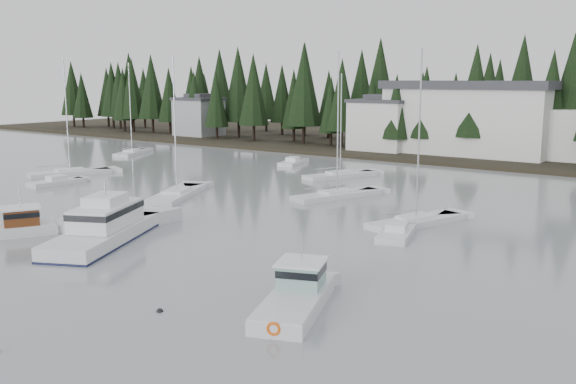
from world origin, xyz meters
name	(u,v)px	position (x,y,z in m)	size (l,w,h in m)	color
far_shore_land	(530,150)	(0.00, 97.00, 0.00)	(240.00, 54.00, 1.00)	black
conifer_treeline	(509,157)	(0.00, 86.00, 0.00)	(200.00, 22.00, 20.00)	black
house_west	(382,124)	(-18.00, 79.00, 4.65)	(9.54, 7.42, 8.75)	silver
house_far_west	(199,116)	(-60.00, 81.00, 4.40)	(8.48, 7.42, 8.25)	#999EA0
harbor_inn	(483,119)	(-2.96, 82.34, 5.78)	(29.50, 11.50, 10.90)	silver
lobster_boat_brown	(4,230)	(-15.03, 13.64, 0.47)	(6.38, 8.62, 4.10)	silver
cabin_cruiser_center	(104,231)	(-7.43, 17.02, 0.79)	(8.73, 12.67, 5.26)	silver
lobster_boat_teal	(296,299)	(11.86, 14.11, 0.51)	(5.34, 8.17, 4.29)	silver
sailboat_0	(177,196)	(-16.46, 32.93, 0.07)	(7.19, 10.75, 14.34)	silver
sailboat_3	(132,154)	(-48.67, 54.35, 0.10)	(5.85, 8.74, 14.63)	silver
sailboat_4	(416,223)	(8.47, 35.60, 0.09)	(5.21, 9.60, 14.58)	silver
sailboat_6	(337,197)	(-3.10, 41.95, 0.09)	(5.60, 10.10, 14.91)	silver
sailboat_8	(70,174)	(-37.83, 35.45, 0.08)	(6.10, 10.07, 14.68)	silver
sailboat_9	(340,177)	(-9.87, 53.49, 0.07)	(5.76, 9.81, 12.86)	silver
runabout_0	(57,183)	(-32.59, 30.03, 0.13)	(2.69, 6.30, 1.42)	silver
runabout_1	(397,235)	(9.04, 31.02, 0.13)	(3.80, 6.22, 1.42)	silver
runabout_3	(293,163)	(-21.34, 59.62, 0.13)	(3.56, 6.31, 1.42)	silver
mooring_buoy_dark	(160,312)	(6.55, 9.56, 0.00)	(0.36, 0.36, 0.36)	black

